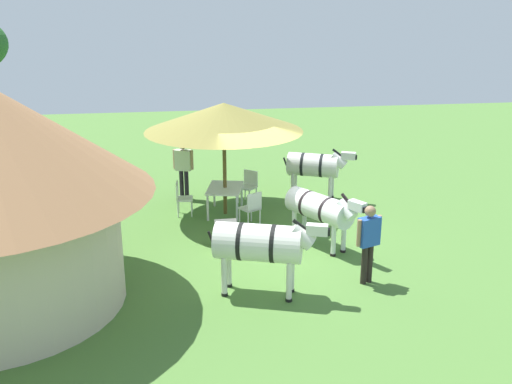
{
  "coord_description": "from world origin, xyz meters",
  "views": [
    {
      "loc": [
        -12.64,
        2.36,
        5.39
      ],
      "look_at": [
        0.71,
        0.34,
        1.0
      ],
      "focal_mm": 40.68,
      "sensor_mm": 36.0,
      "label": 1
    }
  ],
  "objects_px": {
    "patio_chair_near_hut": "(249,184)",
    "striped_lounge_chair": "(228,240)",
    "zebra_nearest_camera": "(321,209)",
    "zebra_toward_hut": "(315,166)",
    "guest_beside_umbrella": "(183,164)",
    "shade_umbrella": "(224,117)",
    "zebra_by_umbrella": "(261,244)",
    "patio_chair_east_end": "(181,196)",
    "patio_chair_west_end": "(252,206)",
    "standing_watcher": "(369,237)",
    "patio_dining_table": "(225,190)"
  },
  "relations": [
    {
      "from": "guest_beside_umbrella",
      "to": "zebra_toward_hut",
      "type": "height_order",
      "value": "guest_beside_umbrella"
    },
    {
      "from": "zebra_toward_hut",
      "to": "guest_beside_umbrella",
      "type": "bearing_deg",
      "value": -74.22
    },
    {
      "from": "zebra_by_umbrella",
      "to": "zebra_toward_hut",
      "type": "height_order",
      "value": "zebra_by_umbrella"
    },
    {
      "from": "shade_umbrella",
      "to": "striped_lounge_chair",
      "type": "bearing_deg",
      "value": 175.52
    },
    {
      "from": "shade_umbrella",
      "to": "standing_watcher",
      "type": "height_order",
      "value": "shade_umbrella"
    },
    {
      "from": "patio_chair_east_end",
      "to": "striped_lounge_chair",
      "type": "relative_size",
      "value": 1.11
    },
    {
      "from": "shade_umbrella",
      "to": "zebra_by_umbrella",
      "type": "xyz_separation_m",
      "value": [
        -4.64,
        -0.23,
        -1.57
      ]
    },
    {
      "from": "patio_chair_near_hut",
      "to": "standing_watcher",
      "type": "height_order",
      "value": "standing_watcher"
    },
    {
      "from": "zebra_nearest_camera",
      "to": "zebra_toward_hut",
      "type": "bearing_deg",
      "value": -132.88
    },
    {
      "from": "zebra_by_umbrella",
      "to": "zebra_toward_hut",
      "type": "xyz_separation_m",
      "value": [
        5.57,
        -2.45,
        -0.09
      ]
    },
    {
      "from": "shade_umbrella",
      "to": "patio_chair_near_hut",
      "type": "height_order",
      "value": "shade_umbrella"
    },
    {
      "from": "shade_umbrella",
      "to": "striped_lounge_chair",
      "type": "height_order",
      "value": "shade_umbrella"
    },
    {
      "from": "shade_umbrella",
      "to": "patio_chair_west_end",
      "type": "bearing_deg",
      "value": -150.29
    },
    {
      "from": "guest_beside_umbrella",
      "to": "standing_watcher",
      "type": "bearing_deg",
      "value": 139.79
    },
    {
      "from": "patio_chair_near_hut",
      "to": "zebra_nearest_camera",
      "type": "relative_size",
      "value": 0.43
    },
    {
      "from": "patio_chair_near_hut",
      "to": "zebra_toward_hut",
      "type": "height_order",
      "value": "zebra_toward_hut"
    },
    {
      "from": "patio_dining_table",
      "to": "patio_chair_west_end",
      "type": "xyz_separation_m",
      "value": [
        -1.01,
        -0.58,
        -0.13
      ]
    },
    {
      "from": "shade_umbrella",
      "to": "guest_beside_umbrella",
      "type": "relative_size",
      "value": 2.42
    },
    {
      "from": "patio_chair_east_end",
      "to": "guest_beside_umbrella",
      "type": "bearing_deg",
      "value": 179.23
    },
    {
      "from": "patio_chair_near_hut",
      "to": "shade_umbrella",
      "type": "bearing_deg",
      "value": 90.0
    },
    {
      "from": "shade_umbrella",
      "to": "zebra_toward_hut",
      "type": "height_order",
      "value": "shade_umbrella"
    },
    {
      "from": "shade_umbrella",
      "to": "zebra_toward_hut",
      "type": "xyz_separation_m",
      "value": [
        0.93,
        -2.68,
        -1.66
      ]
    },
    {
      "from": "patio_chair_near_hut",
      "to": "patio_chair_east_end",
      "type": "relative_size",
      "value": 1.0
    },
    {
      "from": "patio_chair_east_end",
      "to": "zebra_toward_hut",
      "type": "distance_m",
      "value": 3.96
    },
    {
      "from": "guest_beside_umbrella",
      "to": "patio_dining_table",
      "type": "bearing_deg",
      "value": 144.95
    },
    {
      "from": "patio_dining_table",
      "to": "patio_chair_east_end",
      "type": "xyz_separation_m",
      "value": [
        0.08,
        1.16,
        -0.13
      ]
    },
    {
      "from": "patio_chair_west_end",
      "to": "patio_chair_east_end",
      "type": "relative_size",
      "value": 1.0
    },
    {
      "from": "patio_dining_table",
      "to": "patio_chair_near_hut",
      "type": "distance_m",
      "value": 1.17
    },
    {
      "from": "patio_chair_near_hut",
      "to": "zebra_toward_hut",
      "type": "xyz_separation_m",
      "value": [
        0.05,
        -1.92,
        0.45
      ]
    },
    {
      "from": "patio_chair_east_end",
      "to": "standing_watcher",
      "type": "relative_size",
      "value": 0.55
    },
    {
      "from": "striped_lounge_chair",
      "to": "zebra_toward_hut",
      "type": "distance_m",
      "value": 4.52
    },
    {
      "from": "patio_chair_near_hut",
      "to": "zebra_nearest_camera",
      "type": "height_order",
      "value": "zebra_nearest_camera"
    },
    {
      "from": "striped_lounge_chair",
      "to": "patio_chair_west_end",
      "type": "bearing_deg",
      "value": -118.07
    },
    {
      "from": "shade_umbrella",
      "to": "zebra_nearest_camera",
      "type": "distance_m",
      "value": 3.62
    },
    {
      "from": "patio_chair_near_hut",
      "to": "striped_lounge_chair",
      "type": "distance_m",
      "value": 3.5
    },
    {
      "from": "patio_chair_west_end",
      "to": "striped_lounge_chair",
      "type": "bearing_deg",
      "value": -147.36
    },
    {
      "from": "striped_lounge_chair",
      "to": "zebra_toward_hut",
      "type": "bearing_deg",
      "value": -130.57
    },
    {
      "from": "patio_chair_east_end",
      "to": "guest_beside_umbrella",
      "type": "relative_size",
      "value": 0.53
    },
    {
      "from": "shade_umbrella",
      "to": "patio_chair_east_end",
      "type": "height_order",
      "value": "shade_umbrella"
    },
    {
      "from": "striped_lounge_chair",
      "to": "zebra_nearest_camera",
      "type": "relative_size",
      "value": 0.39
    },
    {
      "from": "shade_umbrella",
      "to": "zebra_toward_hut",
      "type": "bearing_deg",
      "value": -70.86
    },
    {
      "from": "guest_beside_umbrella",
      "to": "standing_watcher",
      "type": "xyz_separation_m",
      "value": [
        -5.96,
        -3.46,
        -0.03
      ]
    },
    {
      "from": "guest_beside_umbrella",
      "to": "zebra_toward_hut",
      "type": "relative_size",
      "value": 0.86
    },
    {
      "from": "shade_umbrella",
      "to": "patio_chair_near_hut",
      "type": "xyz_separation_m",
      "value": [
        0.88,
        -0.76,
        -2.11
      ]
    },
    {
      "from": "guest_beside_umbrella",
      "to": "zebra_nearest_camera",
      "type": "bearing_deg",
      "value": 146.49
    },
    {
      "from": "patio_chair_near_hut",
      "to": "guest_beside_umbrella",
      "type": "distance_m",
      "value": 1.97
    },
    {
      "from": "zebra_toward_hut",
      "to": "shade_umbrella",
      "type": "bearing_deg",
      "value": -46.78
    },
    {
      "from": "patio_chair_near_hut",
      "to": "guest_beside_umbrella",
      "type": "bearing_deg",
      "value": 22.71
    },
    {
      "from": "patio_chair_near_hut",
      "to": "patio_chair_west_end",
      "type": "bearing_deg",
      "value": 125.36
    },
    {
      "from": "patio_chair_west_end",
      "to": "zebra_by_umbrella",
      "type": "distance_m",
      "value": 3.69
    }
  ]
}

